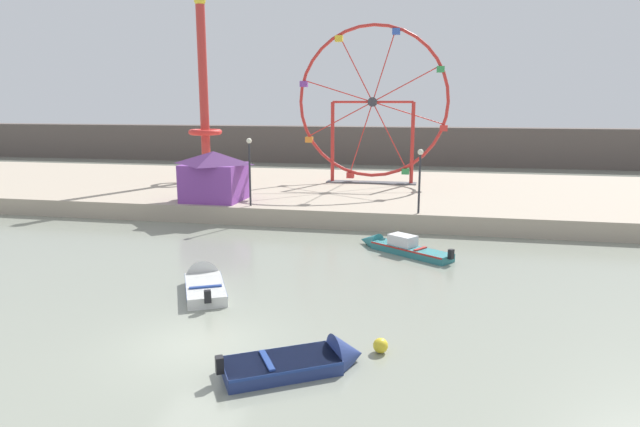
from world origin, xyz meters
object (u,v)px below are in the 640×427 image
ferris_wheel_red_frame (373,105)px  promenade_lamp_near (250,162)px  motorboat_pale_grey (204,282)px  promenade_lamp_far (420,171)px  motorboat_teal_painted (397,246)px  mooring_buoy_orange (381,346)px  carnival_booth_purple_stall (214,175)px  motorboat_navy_blue (309,361)px  drop_tower_red_tower (204,112)px

ferris_wheel_red_frame → promenade_lamp_near: ferris_wheel_red_frame is taller
motorboat_pale_grey → promenade_lamp_far: (7.98, 11.34, 3.22)m
motorboat_teal_painted → mooring_buoy_orange: bearing=126.2°
motorboat_pale_grey → carnival_booth_purple_stall: (-4.80, 12.99, 2.47)m
motorboat_pale_grey → motorboat_navy_blue: motorboat_pale_grey is taller
carnival_booth_purple_stall → promenade_lamp_near: size_ratio=0.97×
promenade_lamp_near → motorboat_teal_painted: bearing=-27.8°
drop_tower_red_tower → mooring_buoy_orange: size_ratio=32.24×
motorboat_teal_painted → drop_tower_red_tower: (-16.24, 15.07, 6.19)m
motorboat_navy_blue → mooring_buoy_orange: motorboat_navy_blue is taller
carnival_booth_purple_stall → mooring_buoy_orange: 21.28m
drop_tower_red_tower → carnival_booth_purple_stall: (4.35, -8.97, -3.77)m
promenade_lamp_far → mooring_buoy_orange: promenade_lamp_far is taller
motorboat_teal_painted → promenade_lamp_far: (0.88, 4.46, 3.17)m
drop_tower_red_tower → promenade_lamp_near: size_ratio=3.51×
motorboat_navy_blue → carnival_booth_purple_stall: size_ratio=1.03×
motorboat_pale_grey → promenade_lamp_far: 14.24m
motorboat_pale_grey → drop_tower_red_tower: drop_tower_red_tower is taller
motorboat_teal_painted → mooring_buoy_orange: size_ratio=11.22×
promenade_lamp_near → motorboat_pale_grey: bearing=-80.3°
motorboat_navy_blue → mooring_buoy_orange: bearing=5.9°
motorboat_navy_blue → ferris_wheel_red_frame: ferris_wheel_red_frame is taller
motorboat_teal_painted → promenade_lamp_near: promenade_lamp_near is taller
motorboat_pale_grey → drop_tower_red_tower: size_ratio=0.30×
motorboat_teal_painted → ferris_wheel_red_frame: 17.43m
ferris_wheel_red_frame → promenade_lamp_near: 13.00m
ferris_wheel_red_frame → drop_tower_red_tower: (-13.23, -0.73, -0.55)m
mooring_buoy_orange → promenade_lamp_near: bearing=120.2°
promenade_lamp_near → mooring_buoy_orange: 18.83m
ferris_wheel_red_frame → mooring_buoy_orange: size_ratio=26.88×
ferris_wheel_red_frame → drop_tower_red_tower: bearing=-176.9°
promenade_lamp_near → promenade_lamp_far: bearing=-1.9°
promenade_lamp_near → mooring_buoy_orange: (9.32, -15.99, -3.48)m
ferris_wheel_red_frame → carnival_booth_purple_stall: (-8.88, -9.69, -4.32)m
motorboat_navy_blue → ferris_wheel_red_frame: 29.18m
drop_tower_red_tower → promenade_lamp_far: 20.37m
drop_tower_red_tower → promenade_lamp_far: (17.13, -10.61, -3.02)m
drop_tower_red_tower → motorboat_navy_blue: bearing=-62.0°
motorboat_teal_painted → promenade_lamp_far: bearing=-66.2°
motorboat_navy_blue → promenade_lamp_far: (2.46, 17.00, 3.22)m
motorboat_pale_grey → promenade_lamp_near: (-1.99, 11.67, 3.48)m
promenade_lamp_far → motorboat_navy_blue: bearing=-98.2°
motorboat_pale_grey → ferris_wheel_red_frame: bearing=-36.8°
motorboat_pale_grey → promenade_lamp_far: size_ratio=1.17×
promenade_lamp_near → mooring_buoy_orange: size_ratio=9.20×
motorboat_pale_grey → promenade_lamp_near: promenade_lamp_near is taller
mooring_buoy_orange → promenade_lamp_far: bearing=87.6°
mooring_buoy_orange → ferris_wheel_red_frame: bearing=96.9°
ferris_wheel_red_frame → promenade_lamp_near: bearing=-118.9°
mooring_buoy_orange → motorboat_navy_blue: bearing=-143.5°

